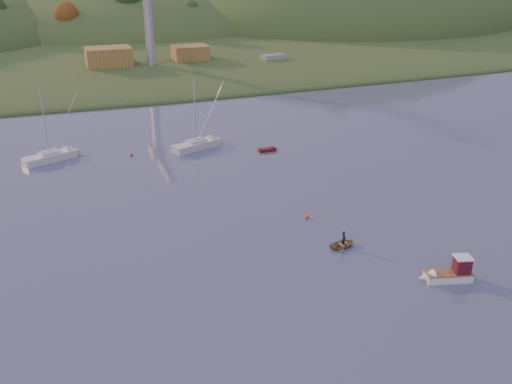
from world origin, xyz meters
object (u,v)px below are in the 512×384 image
object	(u,v)px
fishing_boat	(445,274)
sailboat_far	(50,156)
red_tender	(270,149)
canoe	(343,244)
sailboat_near	(196,144)

from	to	relation	value
fishing_boat	sailboat_far	bearing A→B (deg)	-39.87
fishing_boat	red_tender	size ratio (longest dim) A/B	1.69
canoe	red_tender	world-z (taller)	red_tender
fishing_boat	red_tender	world-z (taller)	fishing_boat
fishing_boat	sailboat_far	size ratio (longest dim) A/B	0.50
sailboat_near	red_tender	xyz separation A→B (m)	(10.77, -5.08, -0.50)
fishing_boat	canoe	distance (m)	11.11
sailboat_far	red_tender	world-z (taller)	sailboat_far
canoe	sailboat_near	bearing A→B (deg)	0.72
fishing_boat	red_tender	distance (m)	41.65
sailboat_far	red_tender	distance (m)	33.76
fishing_boat	red_tender	xyz separation A→B (m)	(-1.71, 41.61, -0.51)
sailboat_near	fishing_boat	bearing A→B (deg)	-96.36
sailboat_near	red_tender	world-z (taller)	sailboat_near
red_tender	fishing_boat	bearing A→B (deg)	-86.57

